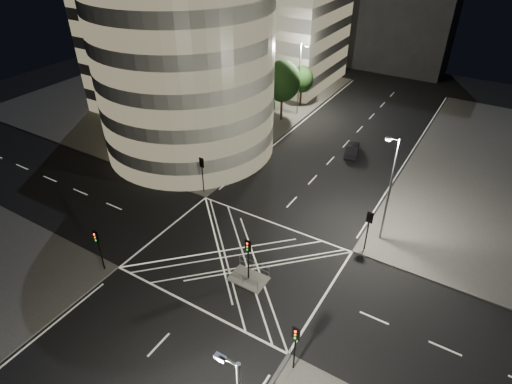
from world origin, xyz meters
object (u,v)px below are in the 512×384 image
Objects in this scene: traffic_signal_fl at (202,168)px; street_lamp_left_far at (300,77)px; traffic_signal_island at (248,252)px; traffic_signal_nl at (98,243)px; street_lamp_right_far at (389,188)px; traffic_signal_nr at (295,341)px; traffic_signal_fr at (369,224)px; sedan at (352,150)px; street_lamp_left_near at (225,125)px; central_island at (248,279)px.

street_lamp_left_far reaches higher than traffic_signal_fl.
street_lamp_left_far is at bearing 109.95° from traffic_signal_island.
traffic_signal_nl is 0.40× the size of street_lamp_right_far.
traffic_signal_island is 0.40× the size of street_lamp_left_far.
traffic_signal_nr is at bearing -63.64° from street_lamp_left_far.
traffic_signal_nl and traffic_signal_fr have the same top height.
traffic_signal_nr is at bearing -37.93° from traffic_signal_island.
sedan is at bearing 114.33° from traffic_signal_fr.
traffic_signal_nr is at bearing -45.87° from street_lamp_left_near.
sedan is (-7.84, 13.74, -4.86)m from street_lamp_right_far.
street_lamp_right_far is (18.87, -3.00, 0.00)m from street_lamp_left_near.
traffic_signal_fl is at bearing -83.03° from street_lamp_left_near.
traffic_signal_island is 0.40× the size of street_lamp_left_near.
traffic_signal_island is 17.89m from street_lamp_left_near.
traffic_signal_nl is at bearing -153.86° from traffic_signal_island.
street_lamp_left_far reaches higher than central_island.
street_lamp_left_near is 1.00× the size of street_lamp_right_far.
street_lamp_left_far is (0.00, 18.00, 0.00)m from street_lamp_left_near.
central_island is at bearing 26.14° from traffic_signal_nl.
traffic_signal_fl is 18.55m from street_lamp_right_far.
traffic_signal_island is 0.40× the size of street_lamp_right_far.
traffic_signal_fr is at bearing -51.83° from street_lamp_left_far.
traffic_signal_fl and traffic_signal_nl have the same top height.
traffic_signal_nl reaches higher than central_island.
central_island is 0.72× the size of sedan.
traffic_signal_fl is at bearing -173.12° from street_lamp_right_far.
traffic_signal_nr reaches higher than central_island.
central_island is at bearing -49.73° from street_lamp_left_near.
street_lamp_left_near and street_lamp_right_far have the same top height.
street_lamp_left_near reaches higher than traffic_signal_fr.
street_lamp_left_near is at bearing 96.97° from traffic_signal_fl.
street_lamp_right_far is at bearing -9.03° from street_lamp_left_near.
central_island is at bearing 142.07° from traffic_signal_nr.
central_island is 0.30× the size of street_lamp_left_far.
traffic_signal_fl is at bearing 180.00° from traffic_signal_fr.
street_lamp_left_near is (-0.64, 5.20, 2.63)m from traffic_signal_fl.
street_lamp_left_far is at bearing 90.00° from street_lamp_left_near.
traffic_signal_fl is at bearing 142.46° from central_island.
street_lamp_left_far is (-18.24, 36.80, 2.63)m from traffic_signal_nr.
traffic_signal_nl and traffic_signal_nr have the same top height.
traffic_signal_nr is 1.00× the size of traffic_signal_island.
traffic_signal_fr is (6.80, 8.30, 2.84)m from central_island.
street_lamp_left_far reaches higher than traffic_signal_island.
traffic_signal_fr is 19.14m from street_lamp_left_near.
street_lamp_right_far reaches higher than traffic_signal_nl.
central_island is at bearing 0.00° from traffic_signal_island.
street_lamp_right_far is at bearing 6.88° from traffic_signal_fl.
traffic_signal_nr is (17.60, -13.60, 0.00)m from traffic_signal_fl.
traffic_signal_nr is at bearing 89.60° from sedan.
traffic_signal_fl is 0.40× the size of street_lamp_right_far.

